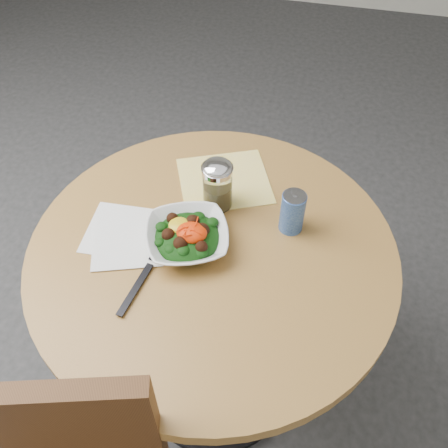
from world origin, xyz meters
name	(u,v)px	position (x,y,z in m)	size (l,w,h in m)	color
ground	(216,378)	(0.00, 0.00, 0.00)	(6.00, 6.00, 0.00)	#2C2C2E
table	(214,292)	(0.00, 0.00, 0.55)	(0.90, 0.90, 0.75)	black
cloth_napkin	(224,181)	(-0.02, 0.23, 0.75)	(0.24, 0.22, 0.00)	yellow
paper_napkins	(125,236)	(-0.22, -0.02, 0.75)	(0.23, 0.23, 0.00)	white
salad_bowl	(187,237)	(-0.06, 0.00, 0.78)	(0.26, 0.26, 0.07)	white
fork	(147,272)	(-0.13, -0.11, 0.76)	(0.06, 0.24, 0.00)	black
spice_shaker	(217,185)	(-0.02, 0.14, 0.82)	(0.08, 0.08, 0.14)	silver
beverage_can	(292,212)	(0.18, 0.11, 0.81)	(0.06, 0.06, 0.12)	#0D2297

